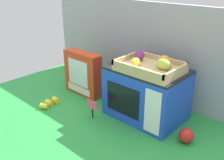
{
  "coord_description": "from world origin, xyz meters",
  "views": [
    {
      "loc": [
        0.81,
        -1.0,
        0.72
      ],
      "look_at": [
        -0.09,
        -0.02,
        0.15
      ],
      "focal_mm": 41.02,
      "sensor_mm": 36.0,
      "label": 1
    }
  ],
  "objects_px": {
    "food_groups_crate": "(150,66)",
    "loose_toy_apple": "(186,135)",
    "loose_toy_banana": "(50,103)",
    "toy_microwave": "(147,93)",
    "cookie_set_box": "(83,73)",
    "price_sign": "(92,107)"
  },
  "relations": [
    {
      "from": "food_groups_crate",
      "to": "price_sign",
      "type": "distance_m",
      "value": 0.37
    },
    {
      "from": "toy_microwave",
      "to": "loose_toy_banana",
      "type": "height_order",
      "value": "toy_microwave"
    },
    {
      "from": "cookie_set_box",
      "to": "price_sign",
      "type": "height_order",
      "value": "cookie_set_box"
    },
    {
      "from": "food_groups_crate",
      "to": "loose_toy_apple",
      "type": "height_order",
      "value": "food_groups_crate"
    },
    {
      "from": "price_sign",
      "to": "loose_toy_apple",
      "type": "height_order",
      "value": "price_sign"
    },
    {
      "from": "toy_microwave",
      "to": "loose_toy_apple",
      "type": "relative_size",
      "value": 5.61
    },
    {
      "from": "cookie_set_box",
      "to": "loose_toy_apple",
      "type": "bearing_deg",
      "value": -2.03
    },
    {
      "from": "cookie_set_box",
      "to": "price_sign",
      "type": "relative_size",
      "value": 2.68
    },
    {
      "from": "food_groups_crate",
      "to": "price_sign",
      "type": "relative_size",
      "value": 2.97
    },
    {
      "from": "food_groups_crate",
      "to": "price_sign",
      "type": "xyz_separation_m",
      "value": [
        -0.22,
        -0.19,
        -0.23
      ]
    },
    {
      "from": "cookie_set_box",
      "to": "toy_microwave",
      "type": "bearing_deg",
      "value": 5.15
    },
    {
      "from": "food_groups_crate",
      "to": "cookie_set_box",
      "type": "distance_m",
      "value": 0.51
    },
    {
      "from": "food_groups_crate",
      "to": "loose_toy_banana",
      "type": "xyz_separation_m",
      "value": [
        -0.5,
        -0.26,
        -0.28
      ]
    },
    {
      "from": "food_groups_crate",
      "to": "loose_toy_apple",
      "type": "relative_size",
      "value": 4.33
    },
    {
      "from": "loose_toy_banana",
      "to": "loose_toy_apple",
      "type": "distance_m",
      "value": 0.77
    },
    {
      "from": "food_groups_crate",
      "to": "loose_toy_banana",
      "type": "relative_size",
      "value": 2.27
    },
    {
      "from": "food_groups_crate",
      "to": "loose_toy_banana",
      "type": "distance_m",
      "value": 0.63
    },
    {
      "from": "price_sign",
      "to": "food_groups_crate",
      "type": "bearing_deg",
      "value": 40.24
    },
    {
      "from": "food_groups_crate",
      "to": "price_sign",
      "type": "height_order",
      "value": "food_groups_crate"
    },
    {
      "from": "toy_microwave",
      "to": "price_sign",
      "type": "xyz_separation_m",
      "value": [
        -0.19,
        -0.21,
        -0.07
      ]
    },
    {
      "from": "toy_microwave",
      "to": "cookie_set_box",
      "type": "distance_m",
      "value": 0.45
    },
    {
      "from": "price_sign",
      "to": "loose_toy_banana",
      "type": "xyz_separation_m",
      "value": [
        -0.28,
        -0.07,
        -0.05
      ]
    }
  ]
}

